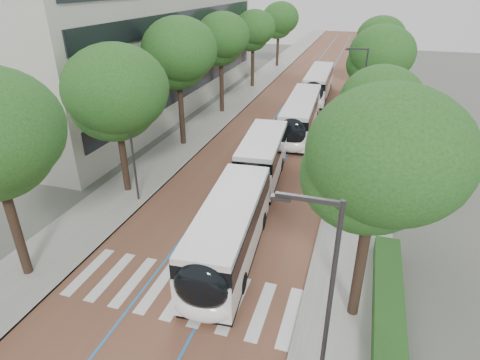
{
  "coord_description": "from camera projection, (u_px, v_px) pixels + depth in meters",
  "views": [
    {
      "loc": [
        6.93,
        -11.65,
        12.81
      ],
      "look_at": [
        0.71,
        8.22,
        2.4
      ],
      "focal_mm": 30.0,
      "sensor_mm": 36.0,
      "label": 1
    }
  ],
  "objects": [
    {
      "name": "lane_line_right",
      "position": [
        321.0,
        92.0,
        51.23
      ],
      "size": [
        0.12,
        126.0,
        0.01
      ],
      "primitive_type": "cube",
      "color": "#2672BE",
      "rests_on": "road"
    },
    {
      "name": "road",
      "position": [
        308.0,
        91.0,
        51.66
      ],
      "size": [
        11.0,
        140.0,
        0.02
      ],
      "primitive_type": "cube",
      "color": "brown",
      "rests_on": "ground"
    },
    {
      "name": "ground",
      "position": [
        168.0,
        307.0,
        17.52
      ],
      "size": [
        160.0,
        160.0,
        0.0
      ],
      "primitive_type": "plane",
      "color": "#51544C",
      "rests_on": "ground"
    },
    {
      "name": "lamp_post_left",
      "position": [
        131.0,
        141.0,
        24.14
      ],
      "size": [
        0.14,
        0.14,
        8.0
      ],
      "primitive_type": "cylinder",
      "color": "#333235",
      "rests_on": "sidewalk_left"
    },
    {
      "name": "lead_bus",
      "position": [
        246.0,
        195.0,
        23.23
      ],
      "size": [
        3.97,
        18.54,
        3.2
      ],
      "rotation": [
        0.0,
        0.0,
        0.08
      ],
      "color": "black",
      "rests_on": "ground"
    },
    {
      "name": "bus_queued_1",
      "position": [
        318.0,
        84.0,
        47.96
      ],
      "size": [
        2.82,
        12.45,
        3.2
      ],
      "rotation": [
        0.0,
        0.0,
        0.02
      ],
      "color": "white",
      "rests_on": "ground"
    },
    {
      "name": "trees_right",
      "position": [
        377.0,
        70.0,
        32.99
      ],
      "size": [
        6.01,
        47.84,
        9.35
      ],
      "color": "black",
      "rests_on": "ground"
    },
    {
      "name": "kerb_right",
      "position": [
        353.0,
        94.0,
        50.15
      ],
      "size": [
        0.2,
        140.0,
        0.14
      ],
      "primitive_type": "cube",
      "color": "gray",
      "rests_on": "ground"
    },
    {
      "name": "kerb_left",
      "position": [
        266.0,
        87.0,
        53.14
      ],
      "size": [
        0.2,
        140.0,
        0.14
      ],
      "primitive_type": "cube",
      "color": "gray",
      "rests_on": "ground"
    },
    {
      "name": "trees_left",
      "position": [
        201.0,
        54.0,
        35.95
      ],
      "size": [
        6.28,
        60.87,
        9.88
      ],
      "color": "black",
      "rests_on": "ground"
    },
    {
      "name": "streetlight_near",
      "position": [
        323.0,
        304.0,
        11.04
      ],
      "size": [
        1.82,
        0.2,
        8.0
      ],
      "color": "#333235",
      "rests_on": "sidewalk_right"
    },
    {
      "name": "hedge",
      "position": [
        389.0,
        350.0,
        14.86
      ],
      "size": [
        1.2,
        14.0,
        0.8
      ],
      "primitive_type": "cube",
      "color": "#1B4317",
      "rests_on": "sidewalk_right"
    },
    {
      "name": "sidewalk_right",
      "position": [
        369.0,
        95.0,
        49.64
      ],
      "size": [
        4.0,
        140.0,
        0.12
      ],
      "primitive_type": "cube",
      "color": "gray",
      "rests_on": "ground"
    },
    {
      "name": "sidewalk_left",
      "position": [
        252.0,
        86.0,
        53.65
      ],
      "size": [
        4.0,
        140.0,
        0.12
      ],
      "primitive_type": "cube",
      "color": "gray",
      "rests_on": "ground"
    },
    {
      "name": "zebra_crossing",
      "position": [
        182.0,
        292.0,
        18.31
      ],
      "size": [
        10.55,
        3.6,
        0.01
      ],
      "color": "silver",
      "rests_on": "ground"
    },
    {
      "name": "lane_line_left",
      "position": [
        296.0,
        90.0,
        52.09
      ],
      "size": [
        0.12,
        126.0,
        0.01
      ],
      "primitive_type": "cube",
      "color": "#2672BE",
      "rests_on": "road"
    },
    {
      "name": "office_building",
      "position": [
        117.0,
        40.0,
        43.5
      ],
      "size": [
        18.11,
        40.0,
        14.0
      ],
      "color": "#ABAA9F",
      "rests_on": "ground"
    },
    {
      "name": "streetlight_far",
      "position": [
        360.0,
        90.0,
        32.38
      ],
      "size": [
        1.82,
        0.2,
        8.0
      ],
      "color": "#333235",
      "rests_on": "sidewalk_right"
    },
    {
      "name": "bus_queued_0",
      "position": [
        300.0,
        117.0,
        36.64
      ],
      "size": [
        3.04,
        12.49,
        3.2
      ],
      "rotation": [
        0.0,
        0.0,
        0.04
      ],
      "color": "white",
      "rests_on": "ground"
    }
  ]
}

